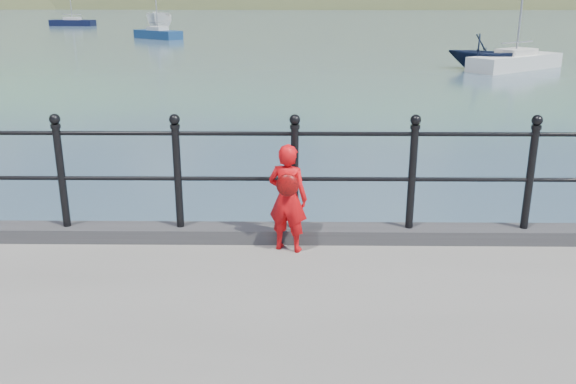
{
  "coord_description": "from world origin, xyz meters",
  "views": [
    {
      "loc": [
        0.61,
        -6.13,
        3.47
      ],
      "look_at": [
        0.53,
        -0.2,
        1.55
      ],
      "focal_mm": 38.0,
      "sensor_mm": 36.0,
      "label": 1
    }
  ],
  "objects_px": {
    "sailboat_near": "(515,62)",
    "sailboat_port": "(158,35)",
    "railing": "(236,165)",
    "sailboat_left": "(73,23)",
    "child": "(288,198)",
    "launch_white": "(160,22)",
    "launch_navy": "(481,52)"
  },
  "relations": [
    {
      "from": "launch_navy",
      "to": "sailboat_left",
      "type": "height_order",
      "value": "sailboat_left"
    },
    {
      "from": "sailboat_near",
      "to": "sailboat_port",
      "type": "xyz_separation_m",
      "value": [
        -22.2,
        21.72,
        -0.0
      ]
    },
    {
      "from": "child",
      "to": "sailboat_port",
      "type": "xyz_separation_m",
      "value": [
        -11.4,
        46.34,
        -1.22
      ]
    },
    {
      "from": "launch_navy",
      "to": "sailboat_port",
      "type": "height_order",
      "value": "sailboat_port"
    },
    {
      "from": "railing",
      "to": "sailboat_near",
      "type": "relative_size",
      "value": 2.28
    },
    {
      "from": "launch_white",
      "to": "sailboat_left",
      "type": "distance_m",
      "value": 20.75
    },
    {
      "from": "child",
      "to": "launch_white",
      "type": "xyz_separation_m",
      "value": [
        -12.61,
        53.01,
        -0.52
      ]
    },
    {
      "from": "launch_white",
      "to": "launch_navy",
      "type": "distance_m",
      "value": 35.82
    },
    {
      "from": "sailboat_port",
      "to": "sailboat_left",
      "type": "bearing_deg",
      "value": 164.26
    },
    {
      "from": "railing",
      "to": "sailboat_left",
      "type": "height_order",
      "value": "sailboat_left"
    },
    {
      "from": "railing",
      "to": "launch_white",
      "type": "height_order",
      "value": "railing"
    },
    {
      "from": "sailboat_left",
      "to": "sailboat_near",
      "type": "bearing_deg",
      "value": -40.91
    },
    {
      "from": "railing",
      "to": "launch_white",
      "type": "bearing_deg",
      "value": 102.89
    },
    {
      "from": "sailboat_left",
      "to": "railing",
      "type": "bearing_deg",
      "value": -60.41
    },
    {
      "from": "sailboat_near",
      "to": "sailboat_left",
      "type": "height_order",
      "value": "sailboat_near"
    },
    {
      "from": "railing",
      "to": "launch_navy",
      "type": "relative_size",
      "value": 5.6
    },
    {
      "from": "sailboat_near",
      "to": "sailboat_left",
      "type": "relative_size",
      "value": 1.05
    },
    {
      "from": "railing",
      "to": "child",
      "type": "height_order",
      "value": "railing"
    },
    {
      "from": "launch_white",
      "to": "sailboat_left",
      "type": "relative_size",
      "value": 0.71
    },
    {
      "from": "railing",
      "to": "sailboat_left",
      "type": "relative_size",
      "value": 2.4
    },
    {
      "from": "sailboat_port",
      "to": "sailboat_near",
      "type": "bearing_deg",
      "value": -4.03
    },
    {
      "from": "sailboat_near",
      "to": "sailboat_left",
      "type": "distance_m",
      "value": 57.52
    },
    {
      "from": "child",
      "to": "sailboat_near",
      "type": "height_order",
      "value": "sailboat_near"
    },
    {
      "from": "child",
      "to": "launch_navy",
      "type": "height_order",
      "value": "child"
    },
    {
      "from": "sailboat_port",
      "to": "sailboat_left",
      "type": "height_order",
      "value": "sailboat_left"
    },
    {
      "from": "child",
      "to": "sailboat_port",
      "type": "height_order",
      "value": "sailboat_port"
    },
    {
      "from": "child",
      "to": "sailboat_left",
      "type": "xyz_separation_m",
      "value": [
        -26.34,
        68.56,
        -1.22
      ]
    },
    {
      "from": "child",
      "to": "sailboat_near",
      "type": "distance_m",
      "value": 26.91
    },
    {
      "from": "sailboat_near",
      "to": "sailboat_left",
      "type": "bearing_deg",
      "value": 92.46
    },
    {
      "from": "launch_navy",
      "to": "sailboat_left",
      "type": "distance_m",
      "value": 56.53
    },
    {
      "from": "railing",
      "to": "sailboat_port",
      "type": "height_order",
      "value": "sailboat_port"
    },
    {
      "from": "launch_white",
      "to": "sailboat_left",
      "type": "height_order",
      "value": "sailboat_left"
    }
  ]
}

